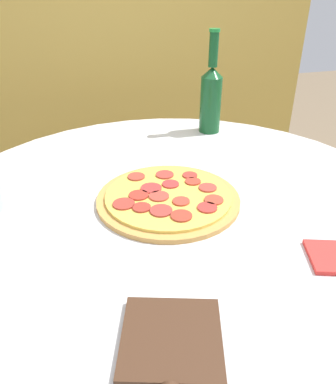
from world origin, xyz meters
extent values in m
cylinder|color=silver|center=(0.00, 0.00, 0.38)|extent=(0.08, 0.08, 0.72)
cylinder|color=silver|center=(0.00, 0.00, 0.75)|extent=(1.02, 1.02, 0.02)
cube|color=gold|center=(0.00, 0.83, 0.84)|extent=(1.61, 0.04, 1.67)
cylinder|color=#C68E47|center=(-0.02, 0.00, 0.77)|extent=(0.29, 0.29, 0.01)
cylinder|color=#E0BC4C|center=(-0.02, 0.00, 0.78)|extent=(0.26, 0.26, 0.01)
cylinder|color=#A03127|center=(-0.08, -0.04, 0.78)|extent=(0.04, 0.04, 0.00)
cylinder|color=#B23B33|center=(0.07, 0.00, 0.78)|extent=(0.04, 0.04, 0.00)
cylinder|color=#AD302F|center=(0.00, 0.04, 0.78)|extent=(0.04, 0.04, 0.00)
cylinder|color=#AC3126|center=(-0.07, 0.01, 0.78)|extent=(0.04, 0.04, 0.00)
cylinder|color=#A23627|center=(-0.02, -0.09, 0.78)|extent=(0.04, 0.04, 0.00)
cylinder|color=#AF3D2C|center=(0.06, -0.05, 0.78)|extent=(0.04, 0.04, 0.00)
cylinder|color=#B83B2D|center=(0.00, -0.04, 0.78)|extent=(0.03, 0.03, 0.00)
cylinder|color=#A93730|center=(0.00, 0.08, 0.78)|extent=(0.04, 0.04, 0.00)
cylinder|color=#B43E32|center=(-0.04, -0.01, 0.78)|extent=(0.04, 0.04, 0.00)
cylinder|color=#A13A2E|center=(-0.06, 0.09, 0.78)|extent=(0.04, 0.04, 0.00)
cylinder|color=#AA342B|center=(-0.11, -0.01, 0.78)|extent=(0.04, 0.04, 0.00)
cylinder|color=#B73829|center=(0.05, 0.03, 0.78)|extent=(0.03, 0.03, 0.00)
cylinder|color=#B6322D|center=(0.04, -0.07, 0.78)|extent=(0.04, 0.04, 0.00)
cylinder|color=#B43230|center=(-0.04, 0.03, 0.78)|extent=(0.04, 0.04, 0.00)
cylinder|color=#A33630|center=(-0.05, -0.06, 0.78)|extent=(0.04, 0.04, 0.00)
cylinder|color=#B3332C|center=(0.05, 0.06, 0.78)|extent=(0.03, 0.03, 0.00)
cylinder|color=#144C23|center=(0.21, 0.35, 0.85)|extent=(0.06, 0.06, 0.16)
cone|color=#144C23|center=(0.21, 0.35, 0.94)|extent=(0.06, 0.06, 0.03)
cylinder|color=#144C23|center=(0.21, 0.35, 1.00)|extent=(0.03, 0.03, 0.09)
cylinder|color=#1E8438|center=(0.21, 0.35, 1.04)|extent=(0.03, 0.03, 0.01)
cube|color=#422819|center=(-0.11, -0.33, 0.77)|extent=(0.16, 0.16, 0.01)
camera|label=1|loc=(-0.20, -0.63, 1.16)|focal=35.00mm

